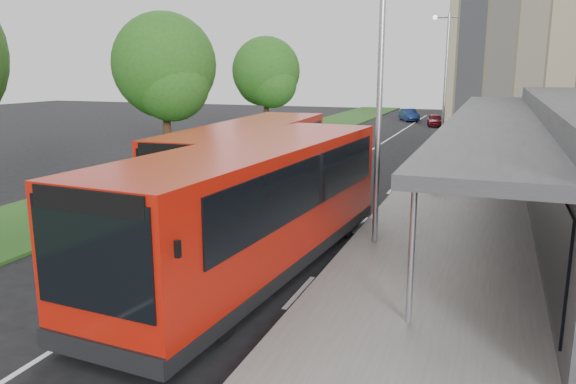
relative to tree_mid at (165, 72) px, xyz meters
name	(u,v)px	position (x,y,z in m)	size (l,w,h in m)	color
ground	(212,250)	(7.01, -9.05, -4.85)	(120.00, 120.00, 0.00)	black
pavement	(470,157)	(13.01, 10.95, -4.78)	(5.00, 80.00, 0.15)	slate
grass_verge	(261,147)	(0.01, 10.95, -4.80)	(5.00, 80.00, 0.10)	#1D4E19
lane_centre_line	(346,166)	(7.01, 5.95, -4.85)	(0.12, 70.00, 0.01)	silver
kerb_dashes	(420,158)	(10.31, 9.95, -4.85)	(0.12, 56.00, 0.01)	silver
tree_mid	(165,72)	(0.00, 0.00, 0.00)	(4.68, 4.68, 7.52)	#352315
tree_far	(266,76)	(0.00, 12.00, -0.29)	(4.43, 4.43, 7.07)	#352315
lamp_post_near	(377,79)	(11.13, -7.05, -0.13)	(1.44, 0.28, 8.00)	#9A9CA2
lamp_post_far	(444,74)	(11.13, 12.95, -0.13)	(1.44, 0.28, 8.00)	#9A9CA2
bus_main	(256,207)	(8.80, -9.99, -3.21)	(3.66, 11.46, 3.20)	#A81108
bus_second	(251,166)	(6.15, -4.40, -3.26)	(3.37, 11.08, 3.10)	#A81108
litter_bin	(433,180)	(12.00, 0.60, -4.29)	(0.45, 0.45, 0.81)	#352715
bollard	(458,150)	(12.38, 9.38, -4.19)	(0.16, 0.16, 1.02)	#FFFB0D
car_near	(435,120)	(9.16, 29.05, -4.30)	(1.30, 3.22, 1.10)	maroon
car_far	(409,115)	(6.18, 33.57, -4.26)	(1.25, 3.57, 1.18)	navy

